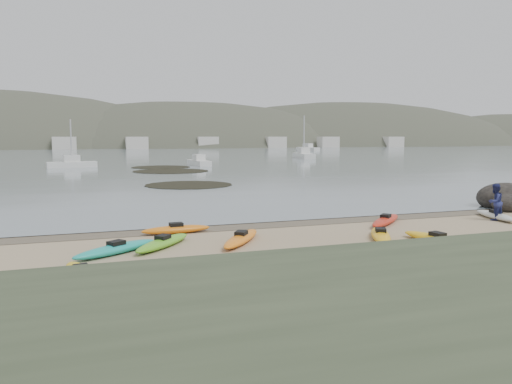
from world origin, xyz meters
name	(u,v)px	position (x,y,z in m)	size (l,w,h in m)	color
ground	(256,223)	(0.00, 0.00, 0.00)	(600.00, 600.00, 0.00)	tan
wet_sand	(258,224)	(0.00, -0.30, 0.00)	(60.00, 60.00, 0.00)	brown
water	(97,143)	(0.00, 300.00, 0.01)	(1200.00, 1200.00, 0.00)	slate
kayaks	(292,236)	(0.12, -4.10, 0.17)	(20.91, 8.44, 0.34)	orange
person_east	(495,202)	(11.37, -2.96, 0.91)	(0.88, 0.69, 1.82)	navy
kelp_mats	(171,173)	(1.58, 34.07, 0.03)	(9.43, 32.62, 0.04)	black
moored_boats	(141,154)	(3.03, 78.95, 0.56)	(101.81, 69.24, 1.31)	silver
far_hills	(198,182)	(39.38, 193.97, -15.93)	(550.00, 135.00, 80.00)	#384235
far_town	(128,143)	(6.00, 145.00, 2.00)	(199.00, 5.00, 4.00)	beige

